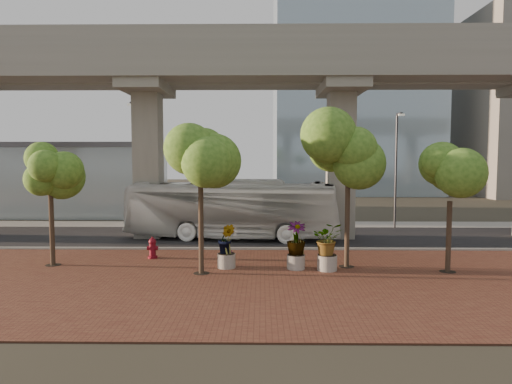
{
  "coord_description": "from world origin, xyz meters",
  "views": [
    {
      "loc": [
        1.11,
        -26.45,
        5.03
      ],
      "look_at": [
        0.75,
        0.5,
        3.01
      ],
      "focal_mm": 32.0,
      "sensor_mm": 36.0,
      "label": 1
    }
  ],
  "objects": [
    {
      "name": "transit_bus",
      "position": [
        -0.71,
        1.53,
        1.82
      ],
      "size": [
        13.35,
        4.67,
        3.64
      ],
      "primitive_type": "imported",
      "rotation": [
        0.0,
        0.0,
        1.45
      ],
      "color": "white",
      "rests_on": "ground"
    },
    {
      "name": "streetlamp_east",
      "position": [
        10.59,
        5.83,
        4.72
      ],
      "size": [
        0.4,
        1.17,
        8.09
      ],
      "color": "#2B2C30",
      "rests_on": "ground"
    },
    {
      "name": "streetlamp_west",
      "position": [
        -7.89,
        5.94,
        5.14
      ],
      "size": [
        0.44,
        1.28,
        8.82
      ],
      "color": "#2A2A2E",
      "rests_on": "ground"
    },
    {
      "name": "planter_left",
      "position": [
        -0.5,
        -6.1,
        1.28
      ],
      "size": [
        1.82,
        1.82,
        2.01
      ],
      "color": "#B0AB9F",
      "rests_on": "ground"
    },
    {
      "name": "street_tree_near_east",
      "position": [
        4.99,
        -5.85,
        5.38
      ],
      "size": [
        4.01,
        4.01,
        7.17
      ],
      "color": "#483829",
      "rests_on": "ground"
    },
    {
      "name": "far_sidewalk",
      "position": [
        0.0,
        7.5,
        0.03
      ],
      "size": [
        90.0,
        3.0,
        0.06
      ],
      "primitive_type": "cube",
      "color": "#9E9B93",
      "rests_on": "ground"
    },
    {
      "name": "street_tree_far_east",
      "position": [
        9.24,
        -6.72,
        4.09
      ],
      "size": [
        3.26,
        3.26,
        5.54
      ],
      "color": "#483829",
      "rests_on": "ground"
    },
    {
      "name": "transit_viaduct",
      "position": [
        0.0,
        2.0,
        7.29
      ],
      "size": [
        72.0,
        5.6,
        12.4
      ],
      "color": "gray",
      "rests_on": "ground"
    },
    {
      "name": "station_pavilion",
      "position": [
        -20.0,
        16.0,
        3.22
      ],
      "size": [
        23.0,
        13.0,
        6.3
      ],
      "color": "#AABCC3",
      "rests_on": "ground"
    },
    {
      "name": "asphalt_road",
      "position": [
        0.0,
        2.0,
        0.02
      ],
      "size": [
        90.0,
        8.0,
        0.04
      ],
      "primitive_type": "cube",
      "color": "black",
      "rests_on": "ground"
    },
    {
      "name": "street_tree_far_west",
      "position": [
        -8.6,
        -5.72,
        4.42
      ],
      "size": [
        3.32,
        3.32,
        5.9
      ],
      "color": "#483829",
      "rests_on": "ground"
    },
    {
      "name": "brick_plaza",
      "position": [
        0.0,
        -8.0,
        0.03
      ],
      "size": [
        70.0,
        13.0,
        0.06
      ],
      "primitive_type": "cube",
      "color": "brown",
      "rests_on": "ground"
    },
    {
      "name": "curb_strip",
      "position": [
        0.0,
        -2.0,
        0.08
      ],
      "size": [
        70.0,
        0.25,
        0.16
      ],
      "primitive_type": "cube",
      "color": "#9E9B93",
      "rests_on": "ground"
    },
    {
      "name": "planter_front",
      "position": [
        4.0,
        -6.53,
        1.35
      ],
      "size": [
        1.94,
        1.94,
        2.13
      ],
      "color": "#ADA89C",
      "rests_on": "ground"
    },
    {
      "name": "fire_hydrant",
      "position": [
        -4.32,
        -4.19,
        0.57
      ],
      "size": [
        0.53,
        0.48,
        1.06
      ],
      "color": "maroon",
      "rests_on": "ground"
    },
    {
      "name": "ground",
      "position": [
        0.0,
        0.0,
        0.0
      ],
      "size": [
        160.0,
        160.0,
        0.0
      ],
      "primitive_type": "plane",
      "color": "#373328",
      "rests_on": "ground"
    },
    {
      "name": "planter_right",
      "position": [
        2.64,
        -6.3,
        1.35
      ],
      "size": [
        1.99,
        1.99,
        2.12
      ],
      "color": "#9C968D",
      "rests_on": "ground"
    },
    {
      "name": "street_tree_near_west",
      "position": [
        -1.5,
        -7.14,
        4.88
      ],
      "size": [
        3.7,
        3.7,
        6.52
      ],
      "color": "#483829",
      "rests_on": "ground"
    }
  ]
}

